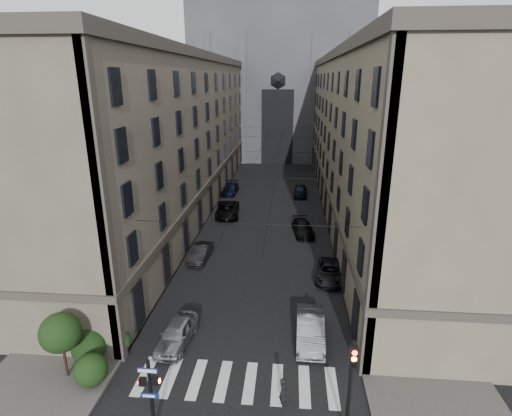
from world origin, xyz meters
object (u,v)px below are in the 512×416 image
(traffic_light_right, at_px, (351,379))
(car_right_midnear, at_px, (330,272))
(car_left_far, at_px, (230,189))
(car_right_midfar, at_px, (303,228))
(car_left_near, at_px, (177,333))
(car_left_midnear, at_px, (200,253))
(car_left_midfar, at_px, (227,210))
(pedestrian_signal_left, at_px, (150,390))
(pedestrian, at_px, (283,392))
(car_right_near, at_px, (310,329))
(gothic_tower, at_px, (280,69))
(car_right_far, at_px, (300,191))

(traffic_light_right, relative_size, car_right_midnear, 1.07)
(car_left_far, height_order, car_right_midfar, car_left_far)
(car_left_near, relative_size, car_right_midfar, 0.91)
(car_left_near, height_order, car_left_midnear, car_left_near)
(car_left_midfar, bearing_deg, car_left_far, 91.18)
(pedestrian_signal_left, distance_m, pedestrian, 6.60)
(car_right_midfar, bearing_deg, car_left_midfar, 142.66)
(car_right_midnear, bearing_deg, car_right_near, -96.19)
(gothic_tower, bearing_deg, pedestrian_signal_left, -92.74)
(gothic_tower, xyz_separation_m, car_right_midnear, (6.20, -57.49, -17.12))
(car_right_near, bearing_deg, car_left_far, 107.74)
(gothic_tower, distance_m, pedestrian, 73.47)
(gothic_tower, relative_size, pedestrian, 34.36)
(car_left_midnear, distance_m, pedestrian, 18.42)
(car_right_near, bearing_deg, car_left_near, -171.94)
(car_left_far, distance_m, car_right_midnear, 27.67)
(car_left_far, xyz_separation_m, car_right_near, (10.13, -33.27, 0.08))
(car_left_near, xyz_separation_m, car_left_midfar, (-0.59, 24.47, 0.07))
(pedestrian_signal_left, distance_m, car_left_far, 40.94)
(gothic_tower, height_order, car_right_midnear, gothic_tower)
(car_left_far, xyz_separation_m, car_right_midnear, (12.13, -24.87, -0.06))
(traffic_light_right, bearing_deg, gothic_tower, 94.38)
(pedestrian_signal_left, relative_size, car_left_far, 0.79)
(gothic_tower, xyz_separation_m, car_right_midfar, (4.20, -47.57, -17.10))
(car_left_near, bearing_deg, car_left_midnear, 101.55)
(car_right_midnear, height_order, car_right_far, car_right_far)
(traffic_light_right, bearing_deg, car_left_midnear, 121.08)
(car_left_midfar, xyz_separation_m, car_right_midnear, (10.99, -15.00, -0.14))
(car_left_near, bearing_deg, car_right_far, 82.15)
(car_left_near, distance_m, pedestrian, 8.14)
(car_right_near, height_order, car_right_far, car_right_near)
(car_right_far, xyz_separation_m, pedestrian, (-1.60, -38.51, 0.07))
(car_right_midnear, bearing_deg, car_left_near, -130.48)
(car_right_midnear, bearing_deg, car_left_midnear, 174.28)
(gothic_tower, xyz_separation_m, car_left_midfar, (-4.79, -42.49, -16.98))
(car_left_midnear, relative_size, car_right_far, 0.92)
(car_right_near, distance_m, car_right_far, 32.96)
(car_left_midnear, height_order, car_right_near, car_right_near)
(traffic_light_right, relative_size, car_right_far, 1.15)
(car_left_near, bearing_deg, pedestrian_signal_left, -77.96)
(traffic_light_right, relative_size, car_left_near, 1.19)
(car_left_midfar, distance_m, car_left_far, 9.93)
(car_left_midnear, distance_m, car_right_far, 23.90)
(car_left_far, bearing_deg, gothic_tower, 81.53)
(car_right_far, relative_size, pedestrian, 2.69)
(car_left_far, xyz_separation_m, pedestrian, (8.53, -38.82, 0.11))
(car_left_midnear, distance_m, car_right_near, 14.63)
(car_left_midnear, relative_size, car_left_far, 0.83)
(pedestrian_signal_left, height_order, car_left_far, pedestrian_signal_left)
(car_right_near, xyz_separation_m, pedestrian, (-1.60, -5.55, 0.03))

